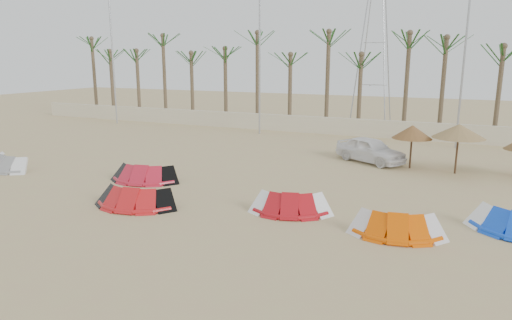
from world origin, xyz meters
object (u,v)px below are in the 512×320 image
at_px(kite_orange, 398,222).
at_px(car, 370,150).
at_px(kite_red_right, 293,201).
at_px(parasol_mid, 459,131).
at_px(kite_red_mid, 139,195).
at_px(parasol_left, 412,132).
at_px(kite_red_left, 148,172).
at_px(kite_grey, 11,161).

relative_size(kite_orange, car, 0.77).
xyz_separation_m(kite_red_right, parasol_mid, (5.49, 8.95, 1.76)).
xyz_separation_m(kite_orange, car, (-2.88, 10.54, 0.29)).
xyz_separation_m(kite_red_mid, kite_orange, (9.73, 1.08, -0.00)).
xyz_separation_m(kite_red_mid, parasol_left, (9.07, 10.99, 1.53)).
height_order(kite_red_right, parasol_mid, parasol_mid).
bearing_deg(kite_red_left, kite_red_mid, -57.56).
bearing_deg(kite_red_mid, parasol_left, 50.47).
height_order(kite_red_mid, parasol_mid, parasol_mid).
bearing_deg(kite_red_right, kite_red_mid, -162.82).
xyz_separation_m(parasol_mid, car, (-4.43, 0.88, -1.47)).
bearing_deg(parasol_mid, kite_red_right, -121.55).
distance_m(kite_grey, car, 19.40).
relative_size(kite_red_right, parasol_mid, 1.27).
relative_size(kite_red_mid, parasol_mid, 1.34).
xyz_separation_m(kite_grey, kite_orange, (19.83, -1.10, -0.00)).
bearing_deg(kite_red_left, parasol_mid, 29.35).
distance_m(parasol_left, parasol_mid, 2.25).
height_order(kite_red_right, parasol_left, parasol_left).
distance_m(kite_red_left, kite_red_right, 7.99).
bearing_deg(kite_red_mid, parasol_mid, 43.57).
bearing_deg(parasol_left, kite_red_left, -145.12).
bearing_deg(kite_grey, kite_red_right, -1.40).
bearing_deg(parasol_mid, parasol_left, 173.54).
bearing_deg(parasol_mid, kite_red_left, -150.65).
bearing_deg(kite_red_left, parasol_left, 34.88).
relative_size(kite_red_right, parasol_left, 1.42).
relative_size(kite_grey, car, 0.81).
bearing_deg(parasol_mid, kite_grey, -158.18).
height_order(kite_red_left, kite_red_mid, same).
distance_m(parasol_left, car, 2.62).
bearing_deg(kite_red_mid, kite_grey, 167.82).
relative_size(kite_red_mid, parasol_left, 1.50).
relative_size(kite_orange, parasol_left, 1.37).
bearing_deg(kite_grey, parasol_mid, 21.82).
bearing_deg(kite_red_right, parasol_mid, 58.45).
height_order(kite_grey, kite_red_left, same).
relative_size(parasol_left, car, 0.56).
distance_m(kite_grey, kite_orange, 19.86).
relative_size(kite_grey, kite_red_left, 0.97).
distance_m(kite_red_right, car, 9.89).
relative_size(kite_red_right, car, 0.79).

